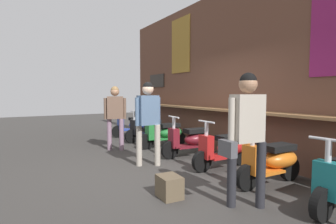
% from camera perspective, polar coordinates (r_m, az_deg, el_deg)
% --- Properties ---
extents(ground_plane, '(28.92, 28.92, 0.00)m').
position_cam_1_polar(ground_plane, '(5.37, -1.00, -12.01)').
color(ground_plane, '#383533').
extents(market_stall_facade, '(10.33, 0.61, 3.96)m').
position_cam_1_polar(market_stall_facade, '(6.43, 14.95, 8.28)').
color(market_stall_facade, brown).
rests_on(market_stall_facade, ground_plane).
extents(scooter_blue, '(0.50, 1.40, 0.97)m').
position_cam_1_polar(scooter_blue, '(9.22, -7.29, -2.80)').
color(scooter_blue, '#233D9E').
rests_on(scooter_blue, ground_plane).
extents(scooter_black, '(0.46, 1.40, 0.97)m').
position_cam_1_polar(scooter_black, '(8.23, -4.24, -3.60)').
color(scooter_black, black).
rests_on(scooter_black, ground_plane).
extents(scooter_green, '(0.47, 1.40, 0.97)m').
position_cam_1_polar(scooter_green, '(7.31, -0.51, -4.57)').
color(scooter_green, '#237533').
rests_on(scooter_green, ground_plane).
extents(scooter_maroon, '(0.49, 1.40, 0.97)m').
position_cam_1_polar(scooter_maroon, '(6.30, 5.11, -5.99)').
color(scooter_maroon, maroon).
rests_on(scooter_maroon, ground_plane).
extents(scooter_red, '(0.46, 1.40, 0.97)m').
position_cam_1_polar(scooter_red, '(5.44, 12.26, -7.69)').
color(scooter_red, red).
rests_on(scooter_red, ground_plane).
extents(scooter_orange, '(0.46, 1.40, 0.97)m').
position_cam_1_polar(scooter_orange, '(4.71, 21.69, -9.74)').
color(scooter_orange, orange).
rests_on(scooter_orange, ground_plane).
extents(shopper_with_handbag, '(0.33, 0.68, 1.75)m').
position_cam_1_polar(shopper_with_handbag, '(3.54, 16.51, -2.75)').
color(shopper_with_handbag, '#232328').
rests_on(shopper_with_handbag, ground_plane).
extents(shopper_browsing, '(0.29, 0.58, 1.71)m').
position_cam_1_polar(shopper_browsing, '(5.39, -4.31, -0.46)').
color(shopper_browsing, '#ADA393').
rests_on(shopper_browsing, ground_plane).
extents(shopper_passing, '(0.32, 0.55, 1.67)m').
position_cam_1_polar(shopper_passing, '(7.02, -11.31, 0.24)').
color(shopper_passing, gray).
rests_on(shopper_passing, ground_plane).
extents(merchandise_crate, '(0.38, 0.31, 0.31)m').
position_cam_1_polar(merchandise_crate, '(3.92, 0.29, -15.77)').
color(merchandise_crate, brown).
rests_on(merchandise_crate, ground_plane).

